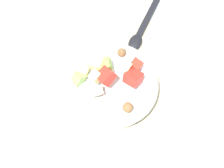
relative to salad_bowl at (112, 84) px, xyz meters
The scene contains 4 objects.
ground_plane 0.04m from the salad_bowl, 37.43° to the right, with size 2.40×2.40×0.00m, color silver.
placemat 0.04m from the salad_bowl, 37.43° to the right, with size 0.43×0.38×0.01m, color tan.
salad_bowl is the anchor object (origin of this frame).
serving_spoon 0.21m from the salad_bowl, 28.20° to the left, with size 0.22×0.14×0.01m.
Camera 1 is at (-0.17, -0.22, 0.72)m, focal length 45.83 mm.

